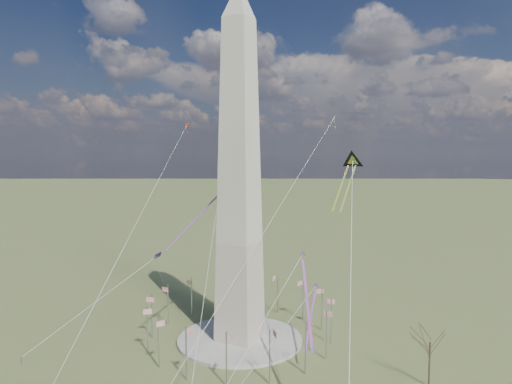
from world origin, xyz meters
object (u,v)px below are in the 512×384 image
at_px(tree_near, 430,339).
at_px(person_west, 22,360).
at_px(kite_delta_black, 351,164).
at_px(washington_monument, 239,175).

bearing_deg(tree_near, person_west, -159.40).
relative_size(tree_near, kite_delta_black, 0.95).
bearing_deg(washington_monument, person_west, -138.37).
bearing_deg(tree_near, kite_delta_black, 167.38).
relative_size(washington_monument, kite_delta_black, 5.91).
bearing_deg(person_west, washington_monument, -106.03).
bearing_deg(person_west, tree_near, -127.06).
distance_m(person_west, kite_delta_black, 98.65).
xyz_separation_m(washington_monument, tree_near, (51.85, -2.65, -36.51)).
bearing_deg(kite_delta_black, tree_near, 164.86).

